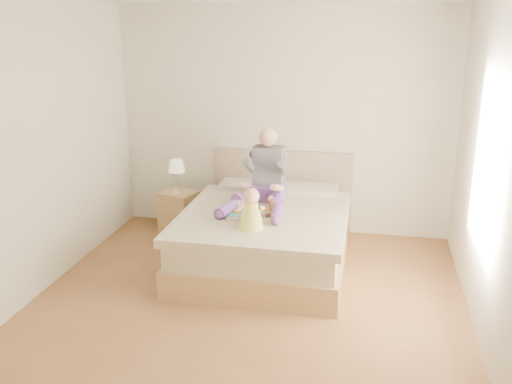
% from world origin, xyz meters
% --- Properties ---
extents(room, '(4.02, 4.22, 2.71)m').
position_xyz_m(room, '(0.08, 0.01, 1.51)').
color(room, brown).
rests_on(room, ground).
extents(bed, '(1.70, 2.18, 1.00)m').
position_xyz_m(bed, '(0.00, 1.08, 0.32)').
color(bed, '#9F794A').
rests_on(bed, ground).
extents(nightstand, '(0.51, 0.48, 0.51)m').
position_xyz_m(nightstand, '(-1.22, 1.73, 0.25)').
color(nightstand, '#9F794A').
rests_on(nightstand, ground).
extents(lamp, '(0.20, 0.20, 0.40)m').
position_xyz_m(lamp, '(-1.22, 1.70, 0.82)').
color(lamp, silver).
rests_on(lamp, nightstand).
extents(adult, '(0.69, 1.01, 0.82)m').
position_xyz_m(adult, '(-0.06, 1.23, 0.85)').
color(adult, '#5B3483').
rests_on(adult, bed).
extents(tray, '(0.55, 0.46, 0.14)m').
position_xyz_m(tray, '(-0.11, 0.83, 0.64)').
color(tray, silver).
rests_on(tray, bed).
extents(baby, '(0.28, 0.36, 0.40)m').
position_xyz_m(baby, '(-0.04, 0.44, 0.77)').
color(baby, '#F6E34D').
rests_on(baby, bed).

